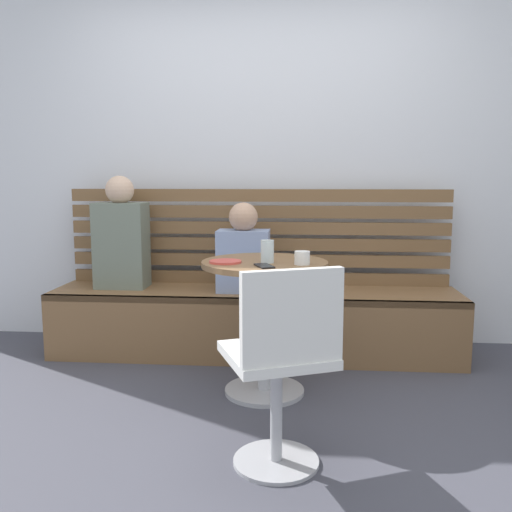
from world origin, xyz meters
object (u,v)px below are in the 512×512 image
at_px(white_chair, 282,361).
at_px(person_child_left, 243,253).
at_px(booth_bench, 254,322).
at_px(plate_small, 225,262).
at_px(cafe_table, 265,301).
at_px(cup_ceramic_white, 302,258).
at_px(phone_on_table, 264,266).
at_px(cup_glass_tall, 267,251).
at_px(person_adult, 121,238).

height_order(white_chair, person_child_left, person_child_left).
height_order(booth_bench, person_child_left, person_child_left).
height_order(booth_bench, plate_small, plate_small).
xyz_separation_m(cafe_table, cup_ceramic_white, (0.20, -0.10, 0.26)).
relative_size(cafe_table, person_child_left, 1.26).
relative_size(person_child_left, phone_on_table, 4.19).
bearing_deg(white_chair, cafe_table, 98.81).
relative_size(white_chair, cup_ceramic_white, 10.63).
distance_m(cup_glass_tall, phone_on_table, 0.14).
bearing_deg(plate_small, white_chair, -65.95).
bearing_deg(person_adult, person_child_left, -4.16).
distance_m(booth_bench, cup_glass_tall, 0.93).
bearing_deg(cup_ceramic_white, white_chair, -96.08).
bearing_deg(cup_glass_tall, cafe_table, 107.95).
bearing_deg(booth_bench, plate_small, -96.86).
height_order(cup_glass_tall, phone_on_table, cup_glass_tall).
relative_size(cafe_table, cup_glass_tall, 6.17).
distance_m(white_chair, cup_glass_tall, 0.83).
distance_m(white_chair, plate_small, 0.85).
relative_size(cafe_table, plate_small, 4.35).
height_order(plate_small, phone_on_table, plate_small).
xyz_separation_m(booth_bench, person_adult, (-0.91, 0.04, 0.56)).
bearing_deg(phone_on_table, person_child_left, 80.86).
xyz_separation_m(booth_bench, cafe_table, (0.11, -0.66, 0.30)).
distance_m(person_child_left, phone_on_table, 0.85).
bearing_deg(booth_bench, person_child_left, -163.75).
bearing_deg(person_child_left, plate_small, -91.48).
distance_m(cafe_table, white_chair, 0.82).
height_order(cup_glass_tall, cup_ceramic_white, cup_glass_tall).
relative_size(booth_bench, white_chair, 3.18).
height_order(white_chair, cup_ceramic_white, white_chair).
relative_size(cafe_table, phone_on_table, 5.29).
bearing_deg(phone_on_table, cafe_table, 70.85).
bearing_deg(cafe_table, person_adult, 145.67).
xyz_separation_m(person_adult, person_child_left, (0.84, -0.06, -0.08)).
xyz_separation_m(booth_bench, plate_small, (-0.09, -0.73, 0.52)).
xyz_separation_m(person_adult, phone_on_table, (1.03, -0.88, -0.04)).
height_order(person_adult, cup_glass_tall, person_adult).
bearing_deg(phone_on_table, booth_bench, 75.97).
bearing_deg(cup_ceramic_white, person_child_left, 117.39).
height_order(cup_glass_tall, plate_small, cup_glass_tall).
bearing_deg(cup_glass_tall, person_adult, 144.12).
bearing_deg(plate_small, person_child_left, 88.52).
bearing_deg(plate_small, cafe_table, 20.32).
relative_size(white_chair, plate_small, 5.00).
distance_m(booth_bench, plate_small, 0.91).
xyz_separation_m(person_adult, plate_small, (0.82, -0.77, -0.03)).
distance_m(person_child_left, cup_glass_tall, 0.73).
height_order(person_adult, phone_on_table, person_adult).
bearing_deg(person_child_left, phone_on_table, -76.71).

